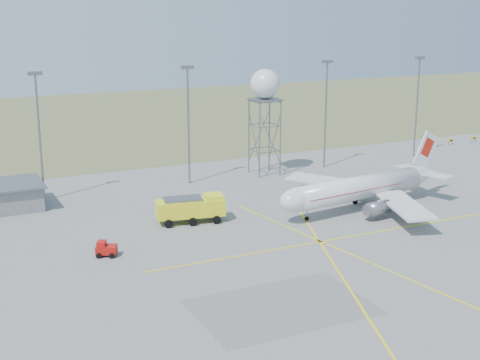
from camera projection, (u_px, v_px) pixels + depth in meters
name	position (u px, v px, depth m)	size (l,w,h in m)	color
grass_strip	(125.00, 118.00, 186.33)	(400.00, 120.00, 0.03)	#616739
mast_a	(39.00, 126.00, 104.07)	(2.20, 0.50, 20.50)	slate
mast_b	(188.00, 115.00, 114.62)	(2.20, 0.50, 20.50)	slate
mast_c	(326.00, 105.00, 126.44)	(2.20, 0.50, 20.50)	slate
mast_d	(417.00, 98.00, 135.72)	(2.20, 0.50, 20.50)	slate
taxi_sign_near	(451.00, 141.00, 150.33)	(1.60, 0.17, 1.20)	black
taxi_sign_far	(474.00, 138.00, 153.28)	(1.60, 0.17, 1.20)	black
airliner_main	(361.00, 188.00, 101.54)	(31.88, 30.79, 10.86)	silver
radar_tower	(265.00, 116.00, 121.23)	(5.35, 5.35, 19.38)	slate
fire_truck	(192.00, 210.00, 95.71)	(10.17, 5.31, 3.89)	yellow
baggage_tug	(106.00, 250.00, 82.86)	(2.97, 2.82, 1.95)	#A8100C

